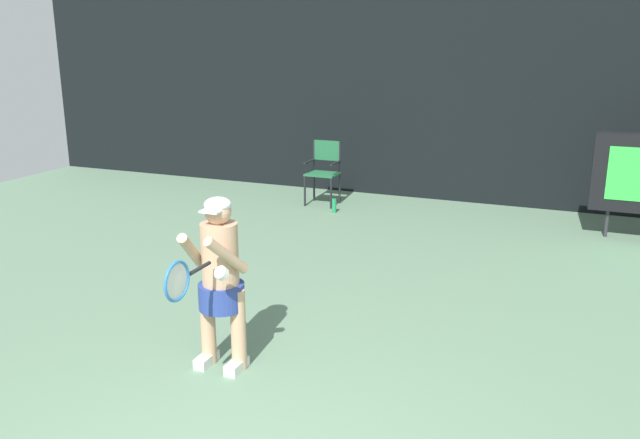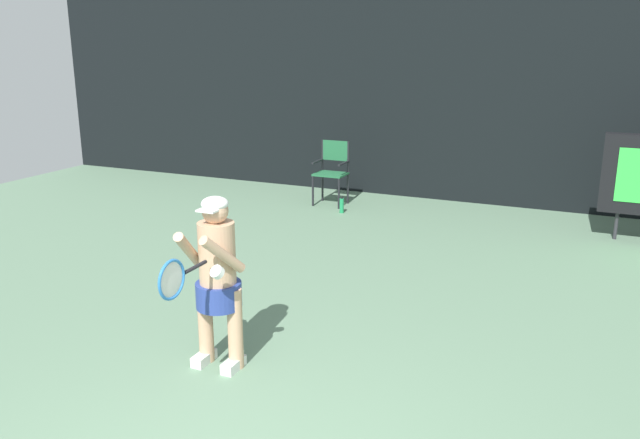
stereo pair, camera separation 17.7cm
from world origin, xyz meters
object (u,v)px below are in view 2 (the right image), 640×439
at_px(water_bottle, 342,206).
at_px(umpire_chair, 332,169).
at_px(tennis_player, 217,275).
at_px(tennis_racket, 174,279).

bearing_deg(water_bottle, umpire_chair, 127.57).
bearing_deg(tennis_player, water_bottle, 100.75).
bearing_deg(water_bottle, tennis_player, -79.25).
relative_size(tennis_player, tennis_racket, 2.50).
xyz_separation_m(umpire_chair, water_bottle, (0.39, -0.50, -0.50)).
bearing_deg(umpire_chair, water_bottle, -52.43).
distance_m(umpire_chair, tennis_racket, 6.51).
relative_size(umpire_chair, tennis_racket, 1.79).
height_order(umpire_chair, tennis_racket, tennis_racket).
height_order(water_bottle, tennis_player, tennis_player).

